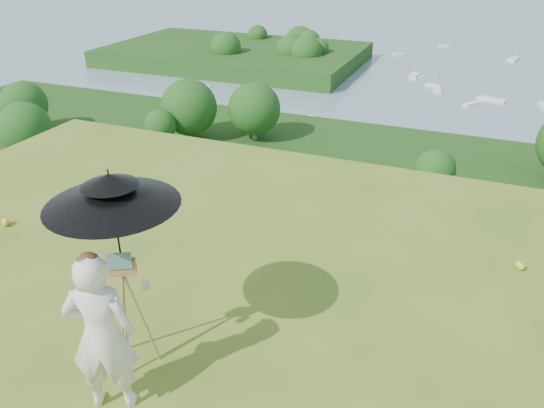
% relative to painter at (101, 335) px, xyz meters
% --- Properties ---
extents(ground, '(14.00, 14.00, 0.00)m').
position_rel_painter_xyz_m(ground, '(0.04, 0.47, -0.93)').
color(ground, '#527722').
rests_on(ground, ground).
extents(forest_slope, '(140.00, 56.00, 22.00)m').
position_rel_painter_xyz_m(forest_slope, '(0.04, 35.47, -29.93)').
color(forest_slope, '#1D3E11').
rests_on(forest_slope, bay_water).
extents(shoreline_tier, '(170.00, 28.00, 8.00)m').
position_rel_painter_xyz_m(shoreline_tier, '(0.04, 75.47, -36.93)').
color(shoreline_tier, '#6D6557').
rests_on(shoreline_tier, bay_water).
extents(bay_water, '(700.00, 700.00, 0.00)m').
position_rel_painter_xyz_m(bay_water, '(0.04, 240.47, -34.93)').
color(bay_water, slate).
rests_on(bay_water, ground).
extents(peninsula, '(90.00, 60.00, 12.00)m').
position_rel_painter_xyz_m(peninsula, '(-74.96, 155.47, -29.93)').
color(peninsula, '#1D3E11').
rests_on(peninsula, bay_water).
extents(slope_trees, '(110.00, 50.00, 6.00)m').
position_rel_painter_xyz_m(slope_trees, '(0.04, 35.47, -15.93)').
color(slope_trees, '#1A4915').
rests_on(slope_trees, forest_slope).
extents(harbor_town, '(110.00, 22.00, 5.00)m').
position_rel_painter_xyz_m(harbor_town, '(0.04, 75.47, -30.43)').
color(harbor_town, silver).
rests_on(harbor_town, shoreline_tier).
extents(moored_boats, '(140.00, 140.00, 0.70)m').
position_rel_painter_xyz_m(moored_boats, '(-12.46, 161.47, -34.58)').
color(moored_boats, white).
rests_on(moored_boats, bay_water).
extents(wildflowers, '(10.00, 10.50, 0.12)m').
position_rel_painter_xyz_m(wildflowers, '(0.04, 0.72, -0.87)').
color(wildflowers, yellow).
rests_on(wildflowers, ground).
extents(painter, '(0.80, 0.69, 1.86)m').
position_rel_painter_xyz_m(painter, '(0.00, 0.00, 0.00)').
color(painter, silver).
rests_on(painter, ground).
extents(field_easel, '(0.78, 0.78, 1.53)m').
position_rel_painter_xyz_m(field_easel, '(-0.14, 0.60, -0.17)').
color(field_easel, '#A47745').
rests_on(field_easel, ground).
extents(sun_umbrella, '(1.86, 1.86, 1.17)m').
position_rel_painter_xyz_m(sun_umbrella, '(-0.15, 0.62, 0.91)').
color(sun_umbrella, black).
rests_on(sun_umbrella, field_easel).
extents(painter_cap, '(0.32, 0.34, 0.10)m').
position_rel_painter_xyz_m(painter_cap, '(0.00, 0.00, 0.88)').
color(painter_cap, '#CD7076').
rests_on(painter_cap, painter).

